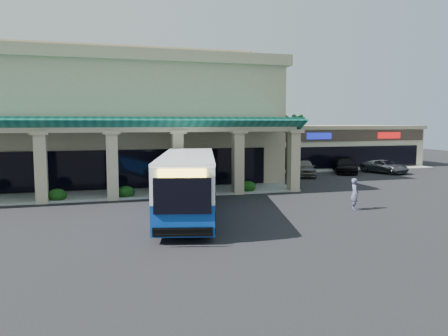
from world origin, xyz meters
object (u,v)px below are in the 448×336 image
object	(u,v)px
pedestrian	(355,194)
car_silver	(304,168)
car_gray	(384,167)
transit_bus	(188,185)
car_red	(345,166)

from	to	relation	value
pedestrian	car_silver	world-z (taller)	pedestrian
car_silver	car_gray	world-z (taller)	car_silver
car_gray	transit_bus	bearing A→B (deg)	-169.39
car_silver	car_gray	xyz separation A→B (m)	(9.30, 0.01, -0.15)
car_red	car_gray	world-z (taller)	car_red
pedestrian	car_gray	size ratio (longest dim) A/B	0.39
transit_bus	car_silver	size ratio (longest dim) A/B	2.55
car_silver	car_red	bearing A→B (deg)	32.99
car_red	car_gray	size ratio (longest dim) A/B	1.06
transit_bus	car_gray	bearing A→B (deg)	45.54
transit_bus	car_red	bearing A→B (deg)	52.50
transit_bus	pedestrian	bearing A→B (deg)	7.31
car_red	car_gray	distance (m)	4.15
pedestrian	transit_bus	bearing A→B (deg)	100.49
pedestrian	car_silver	xyz separation A→B (m)	(4.65, 15.96, -0.13)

